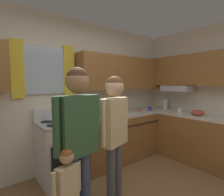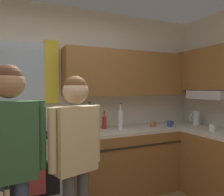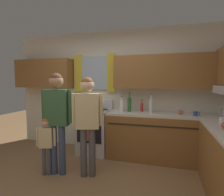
{
  "view_description": "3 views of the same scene",
  "coord_description": "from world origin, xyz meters",
  "px_view_note": "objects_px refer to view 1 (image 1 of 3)",
  "views": [
    {
      "loc": [
        -1.26,
        -0.96,
        1.49
      ],
      "look_at": [
        0.05,
        0.71,
        1.31
      ],
      "focal_mm": 27.73,
      "sensor_mm": 36.0,
      "label": 1
    },
    {
      "loc": [
        -0.5,
        -1.21,
        1.46
      ],
      "look_at": [
        0.44,
        0.86,
        1.37
      ],
      "focal_mm": 35.52,
      "sensor_mm": 36.0,
      "label": 2
    },
    {
      "loc": [
        1.12,
        -2.02,
        1.5
      ],
      "look_at": [
        0.22,
        1.1,
        1.21
      ],
      "focal_mm": 29.37,
      "sensor_mm": 36.0,
      "label": 3
    }
  ],
  "objects_px": {
    "small_child": "(67,187)",
    "water_pitcher": "(165,104)",
    "cup_terracotta": "(139,110)",
    "bottle_tall_clear": "(119,107)",
    "mug_ceramic_white": "(180,110)",
    "mixing_bowl": "(198,113)",
    "bottle_milk_white": "(94,111)",
    "adult_holding_child": "(78,132)",
    "bottle_wine_green": "(99,108)",
    "mug_cobalt_blue": "(150,109)",
    "stove_oven": "(61,150)",
    "adult_in_plaid": "(114,126)",
    "bottle_sauce_red": "(107,109)"
  },
  "relations": [
    {
      "from": "small_child",
      "to": "water_pitcher",
      "type": "bearing_deg",
      "value": 19.01
    },
    {
      "from": "cup_terracotta",
      "to": "small_child",
      "type": "xyz_separation_m",
      "value": [
        -2.08,
        -1.09,
        -0.36
      ]
    },
    {
      "from": "bottle_tall_clear",
      "to": "mug_ceramic_white",
      "type": "distance_m",
      "value": 1.23
    },
    {
      "from": "water_pitcher",
      "to": "mixing_bowl",
      "type": "relative_size",
      "value": 0.92
    },
    {
      "from": "bottle_milk_white",
      "to": "mug_ceramic_white",
      "type": "bearing_deg",
      "value": -21.11
    },
    {
      "from": "mug_ceramic_white",
      "to": "adult_holding_child",
      "type": "distance_m",
      "value": 2.48
    },
    {
      "from": "bottle_wine_green",
      "to": "bottle_tall_clear",
      "type": "xyz_separation_m",
      "value": [
        0.43,
        -0.06,
        -0.01
      ]
    },
    {
      "from": "mixing_bowl",
      "to": "mug_cobalt_blue",
      "type": "bearing_deg",
      "value": 107.68
    },
    {
      "from": "bottle_milk_white",
      "to": "stove_oven",
      "type": "bearing_deg",
      "value": 178.4
    },
    {
      "from": "water_pitcher",
      "to": "cup_terracotta",
      "type": "bearing_deg",
      "value": 169.73
    },
    {
      "from": "mixing_bowl",
      "to": "adult_holding_child",
      "type": "distance_m",
      "value": 2.45
    },
    {
      "from": "adult_holding_child",
      "to": "adult_in_plaid",
      "type": "distance_m",
      "value": 0.5
    },
    {
      "from": "bottle_sauce_red",
      "to": "adult_holding_child",
      "type": "bearing_deg",
      "value": -136.04
    },
    {
      "from": "bottle_wine_green",
      "to": "adult_holding_child",
      "type": "xyz_separation_m",
      "value": [
        -0.96,
        -1.09,
        -0.02
      ]
    },
    {
      "from": "bottle_sauce_red",
      "to": "mixing_bowl",
      "type": "distance_m",
      "value": 1.68
    },
    {
      "from": "water_pitcher",
      "to": "adult_holding_child",
      "type": "xyz_separation_m",
      "value": [
        -2.63,
        -0.87,
        0.02
      ]
    },
    {
      "from": "bottle_milk_white",
      "to": "water_pitcher",
      "type": "height_order",
      "value": "bottle_milk_white"
    },
    {
      "from": "bottle_wine_green",
      "to": "bottle_tall_clear",
      "type": "relative_size",
      "value": 1.07
    },
    {
      "from": "cup_terracotta",
      "to": "mug_ceramic_white",
      "type": "distance_m",
      "value": 0.8
    },
    {
      "from": "mug_cobalt_blue",
      "to": "cup_terracotta",
      "type": "bearing_deg",
      "value": 162.58
    },
    {
      "from": "adult_holding_child",
      "to": "small_child",
      "type": "height_order",
      "value": "adult_holding_child"
    },
    {
      "from": "bottle_tall_clear",
      "to": "bottle_sauce_red",
      "type": "bearing_deg",
      "value": 145.98
    },
    {
      "from": "bottle_sauce_red",
      "to": "mug_ceramic_white",
      "type": "height_order",
      "value": "bottle_sauce_red"
    },
    {
      "from": "mug_cobalt_blue",
      "to": "bottle_sauce_red",
      "type": "bearing_deg",
      "value": 166.3
    },
    {
      "from": "bottle_wine_green",
      "to": "mug_cobalt_blue",
      "type": "xyz_separation_m",
      "value": [
        1.21,
        -0.16,
        -0.11
      ]
    },
    {
      "from": "bottle_wine_green",
      "to": "bottle_sauce_red",
      "type": "relative_size",
      "value": 1.6
    },
    {
      "from": "water_pitcher",
      "to": "adult_in_plaid",
      "type": "bearing_deg",
      "value": -159.27
    },
    {
      "from": "cup_terracotta",
      "to": "mug_cobalt_blue",
      "type": "bearing_deg",
      "value": -17.42
    },
    {
      "from": "cup_terracotta",
      "to": "bottle_wine_green",
      "type": "bearing_deg",
      "value": 174.83
    },
    {
      "from": "bottle_tall_clear",
      "to": "bottle_milk_white",
      "type": "height_order",
      "value": "bottle_tall_clear"
    },
    {
      "from": "water_pitcher",
      "to": "small_child",
      "type": "height_order",
      "value": "water_pitcher"
    },
    {
      "from": "mixing_bowl",
      "to": "adult_holding_child",
      "type": "xyz_separation_m",
      "value": [
        -2.45,
        -0.04,
        0.08
      ]
    },
    {
      "from": "water_pitcher",
      "to": "small_child",
      "type": "distance_m",
      "value": 2.98
    },
    {
      "from": "mug_cobalt_blue",
      "to": "mug_ceramic_white",
      "type": "relative_size",
      "value": 0.91
    },
    {
      "from": "stove_oven",
      "to": "mug_cobalt_blue",
      "type": "distance_m",
      "value": 2.0
    },
    {
      "from": "bottle_wine_green",
      "to": "mug_ceramic_white",
      "type": "distance_m",
      "value": 1.64
    },
    {
      "from": "mug_cobalt_blue",
      "to": "mug_ceramic_white",
      "type": "distance_m",
      "value": 0.6
    },
    {
      "from": "stove_oven",
      "to": "adult_holding_child",
      "type": "bearing_deg",
      "value": -102.52
    },
    {
      "from": "stove_oven",
      "to": "adult_holding_child",
      "type": "xyz_separation_m",
      "value": [
        -0.23,
        -1.04,
        0.56
      ]
    },
    {
      "from": "bottle_milk_white",
      "to": "mug_cobalt_blue",
      "type": "height_order",
      "value": "bottle_milk_white"
    },
    {
      "from": "bottle_sauce_red",
      "to": "adult_holding_child",
      "type": "xyz_separation_m",
      "value": [
        -1.2,
        -1.16,
        0.04
      ]
    },
    {
      "from": "bottle_sauce_red",
      "to": "water_pitcher",
      "type": "distance_m",
      "value": 1.45
    },
    {
      "from": "mug_cobalt_blue",
      "to": "small_child",
      "type": "distance_m",
      "value": 2.56
    },
    {
      "from": "adult_in_plaid",
      "to": "mixing_bowl",
      "type": "bearing_deg",
      "value": -0.89
    },
    {
      "from": "adult_in_plaid",
      "to": "small_child",
      "type": "relative_size",
      "value": 1.69
    },
    {
      "from": "mug_cobalt_blue",
      "to": "mixing_bowl",
      "type": "distance_m",
      "value": 0.93
    },
    {
      "from": "bottle_milk_white",
      "to": "mug_cobalt_blue",
      "type": "distance_m",
      "value": 1.36
    },
    {
      "from": "stove_oven",
      "to": "mixing_bowl",
      "type": "xyz_separation_m",
      "value": [
        2.22,
        -1.01,
        0.48
      ]
    },
    {
      "from": "water_pitcher",
      "to": "bottle_wine_green",
      "type": "bearing_deg",
      "value": 172.65
    },
    {
      "from": "small_child",
      "to": "bottle_tall_clear",
      "type": "bearing_deg",
      "value": 35.77
    }
  ]
}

